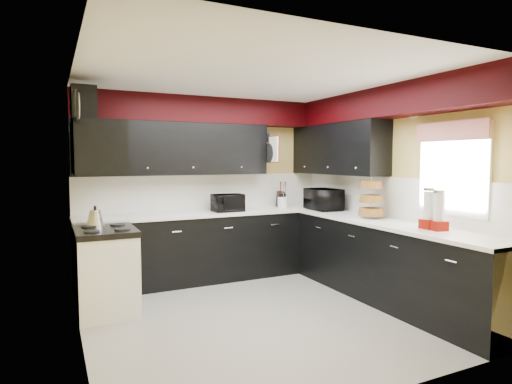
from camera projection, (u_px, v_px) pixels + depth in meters
ground at (262, 313)px, 4.61m from camera, size 3.60×3.60×0.00m
wall_back at (206, 188)px, 6.13m from camera, size 3.60×0.06×2.50m
wall_right at (392, 192)px, 5.30m from camera, size 0.06×3.60×2.50m
wall_left at (78, 206)px, 3.74m from camera, size 0.06×3.60×2.50m
ceiling at (262, 78)px, 4.42m from camera, size 3.60×3.60×0.06m
cab_back at (214, 247)px, 5.93m from camera, size 3.60×0.60×0.90m
cab_right at (389, 264)px, 4.96m from camera, size 0.60×3.00×0.90m
counter_back at (213, 213)px, 5.89m from camera, size 3.62×0.64×0.04m
counter_right at (390, 224)px, 4.92m from camera, size 0.64×3.02×0.04m
splash_back at (206, 192)px, 6.13m from camera, size 3.60×0.02×0.50m
splash_right at (391, 197)px, 5.30m from camera, size 0.02×3.60×0.50m
upper_back at (174, 149)px, 5.72m from camera, size 2.60×0.35×0.70m
upper_right at (337, 149)px, 5.99m from camera, size 0.35×1.80×0.70m
soffit_back at (210, 111)px, 5.89m from camera, size 3.60×0.36×0.35m
soffit_right at (393, 102)px, 4.97m from camera, size 0.36×3.24×0.35m
stove at (106, 274)px, 4.61m from camera, size 0.60×0.75×0.86m
cooktop at (105, 231)px, 4.57m from camera, size 0.62×0.77×0.06m
hood at (98, 148)px, 4.48m from camera, size 0.50×0.78×0.55m
hood_duct at (83, 107)px, 4.39m from camera, size 0.24×0.40×0.40m
window at (453, 170)px, 4.46m from camera, size 0.03×0.86×0.96m
valance at (451, 131)px, 4.40m from camera, size 0.04×0.88×0.20m
pan_top at (265, 136)px, 6.21m from camera, size 0.03×0.22×0.40m
pan_mid at (269, 153)px, 6.11m from camera, size 0.03×0.28×0.46m
pan_low at (261, 155)px, 6.35m from camera, size 0.03×0.24×0.42m
cut_board at (274, 149)px, 6.00m from camera, size 0.03×0.26×0.35m
baskets at (371, 199)px, 5.22m from camera, size 0.27×0.27×0.50m
clock at (77, 106)px, 3.91m from camera, size 0.03×0.30×0.30m
deco_plate at (414, 108)px, 4.89m from camera, size 0.03×0.24×0.24m
toaster_oven at (228, 203)px, 5.91m from camera, size 0.41×0.35×0.24m
microwave at (324, 199)px, 6.09m from camera, size 0.40×0.57×0.30m
utensil_crock at (283, 202)px, 6.36m from camera, size 0.20×0.20×0.16m
knife_block at (281, 200)px, 6.42m from camera, size 0.13×0.17×0.23m
kettle at (95, 218)px, 4.76m from camera, size 0.25×0.25×0.18m
dispenser_a at (439, 212)px, 4.31m from camera, size 0.16×0.16×0.38m
dispenser_b at (429, 209)px, 4.43m from camera, size 0.15×0.15×0.40m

